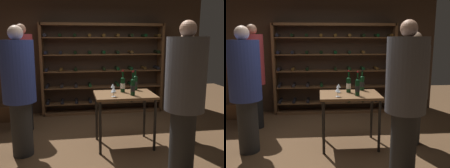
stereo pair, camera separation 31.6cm
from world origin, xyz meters
TOP-DOWN VIEW (x-y plane):
  - ground_plane at (0.00, 0.00)m, footprint 10.24×10.24m
  - back_wall at (0.00, 2.12)m, footprint 5.40×0.10m
  - wine_rack at (0.22, 1.91)m, footprint 2.88×0.32m
  - tasting_table at (0.35, 0.01)m, footprint 0.97×0.68m
  - person_bystander_red_print at (-1.41, 0.98)m, footprint 0.41×0.41m
  - person_guest_khaki at (1.40, 0.02)m, footprint 0.50×0.50m
  - person_guest_plum_blouse at (0.93, -0.94)m, footprint 0.51×0.51m
  - person_guest_blue_shirt at (-1.26, -0.10)m, footprint 0.48×0.48m
  - wine_crate at (-1.94, 1.65)m, footprint 0.50×0.36m
  - wine_bottle_gold_foil at (0.60, 0.28)m, footprint 0.08×0.08m
  - wine_bottle_amber_reserve at (0.46, -0.13)m, footprint 0.07×0.07m
  - wine_bottle_green_slim at (0.35, 0.14)m, footprint 0.08×0.08m
  - wine_glass_stemmed_left at (0.14, -0.18)m, footprint 0.08×0.08m
  - wine_glass_stemmed_right at (0.18, 0.14)m, footprint 0.07×0.07m

SIDE VIEW (x-z plane):
  - ground_plane at x=0.00m, z-range 0.00..0.00m
  - wine_crate at x=-1.94m, z-range 0.00..0.34m
  - tasting_table at x=0.35m, z-range 0.33..1.22m
  - wine_glass_stemmed_right at x=0.18m, z-range 0.92..1.07m
  - wine_glass_stemmed_left at x=0.14m, z-range 0.92..1.06m
  - wine_bottle_gold_foil at x=0.60m, z-range 0.84..1.19m
  - wine_bottle_green_slim at x=0.35m, z-range 0.83..1.20m
  - wine_bottle_amber_reserve at x=0.46m, z-range 0.83..1.22m
  - person_guest_khaki at x=1.40m, z-range 0.09..1.97m
  - wine_rack at x=0.22m, z-range 0.00..2.12m
  - person_guest_blue_shirt at x=-1.26m, z-range 0.10..2.05m
  - person_guest_plum_blouse at x=0.93m, z-range 0.10..2.09m
  - person_bystander_red_print at x=-1.41m, z-range 0.12..2.16m
  - back_wall at x=0.00m, z-range 0.00..2.92m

